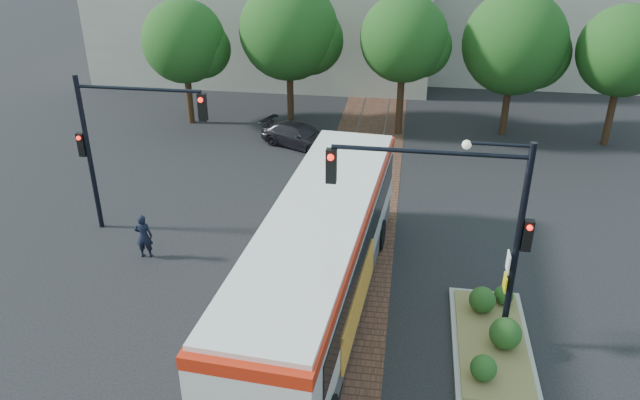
{
  "coord_description": "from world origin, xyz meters",
  "views": [
    {
      "loc": [
        2.04,
        -15.66,
        11.82
      ],
      "look_at": [
        -0.98,
        4.38,
        1.6
      ],
      "focal_mm": 35.0,
      "sensor_mm": 36.0,
      "label": 1
    }
  ],
  "objects": [
    {
      "name": "signal_pole_main",
      "position": [
        3.86,
        -0.81,
        4.16
      ],
      "size": [
        5.49,
        0.46,
        6.0
      ],
      "color": "black",
      "rests_on": "ground"
    },
    {
      "name": "parked_car",
      "position": [
        -3.42,
        13.4,
        0.59
      ],
      "size": [
        4.42,
        3.18,
        1.19
      ],
      "primitive_type": "imported",
      "rotation": [
        0.0,
        0.0,
        1.15
      ],
      "color": "black",
      "rests_on": "ground"
    },
    {
      "name": "city_bus",
      "position": [
        -0.35,
        0.01,
        1.97
      ],
      "size": [
        3.8,
        13.41,
        3.54
      ],
      "rotation": [
        0.0,
        0.0,
        -0.08
      ],
      "color": "#444447",
      "rests_on": "ground"
    },
    {
      "name": "tree_row",
      "position": [
        1.21,
        16.42,
        4.85
      ],
      "size": [
        26.4,
        5.6,
        7.67
      ],
      "color": "#382314",
      "rests_on": "ground"
    },
    {
      "name": "trackbed",
      "position": [
        0.0,
        4.0,
        0.01
      ],
      "size": [
        3.6,
        40.0,
        0.02
      ],
      "color": "brown",
      "rests_on": "ground"
    },
    {
      "name": "signal_pole_left",
      "position": [
        -8.37,
        4.0,
        3.86
      ],
      "size": [
        4.99,
        0.34,
        6.0
      ],
      "color": "black",
      "rests_on": "ground"
    },
    {
      "name": "officer",
      "position": [
        -6.92,
        2.18,
        0.83
      ],
      "size": [
        0.66,
        0.48,
        1.65
      ],
      "primitive_type": "imported",
      "rotation": [
        0.0,
        0.0,
        3.29
      ],
      "color": "black",
      "rests_on": "ground"
    },
    {
      "name": "warehouses",
      "position": [
        -0.53,
        28.75,
        3.81
      ],
      "size": [
        40.0,
        13.0,
        8.0
      ],
      "color": "#ADA899",
      "rests_on": "ground"
    },
    {
      "name": "traffic_island",
      "position": [
        4.82,
        -0.9,
        0.33
      ],
      "size": [
        2.2,
        5.2,
        1.13
      ],
      "color": "gray",
      "rests_on": "ground"
    },
    {
      "name": "ground",
      "position": [
        0.0,
        0.0,
        0.0
      ],
      "size": [
        120.0,
        120.0,
        0.0
      ],
      "primitive_type": "plane",
      "color": "black",
      "rests_on": "ground"
    }
  ]
}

